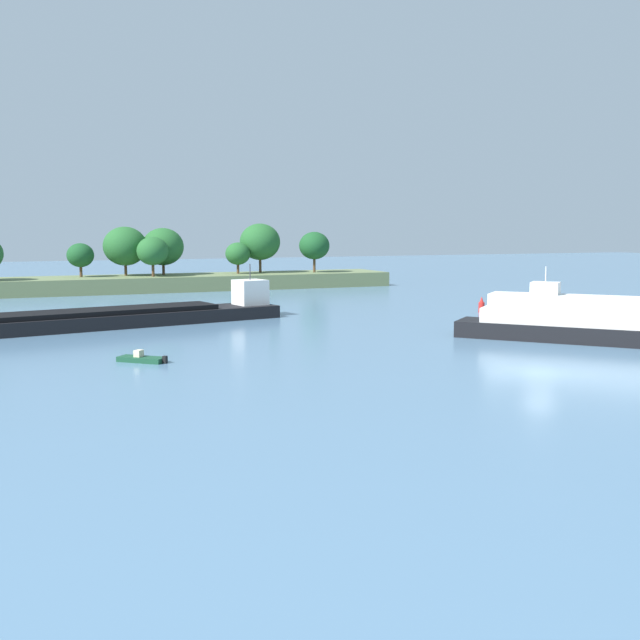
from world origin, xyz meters
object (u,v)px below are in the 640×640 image
object	(u,v)px
cargo_barge	(106,317)
white_riverboat	(573,321)
channel_buoy_red	(481,306)
fishing_skiff	(142,359)

from	to	relation	value
cargo_barge	white_riverboat	xyz separation A→B (m)	(36.96, -25.64, 0.79)
cargo_barge	channel_buoy_red	size ratio (longest dim) A/B	20.66
fishing_skiff	white_riverboat	bearing A→B (deg)	-6.18
cargo_barge	fishing_skiff	distance (m)	21.65
white_riverboat	fishing_skiff	world-z (taller)	white_riverboat
white_riverboat	fishing_skiff	size ratio (longest dim) A/B	5.02
fishing_skiff	channel_buoy_red	world-z (taller)	channel_buoy_red
cargo_barge	channel_buoy_red	bearing A→B (deg)	-4.57
fishing_skiff	channel_buoy_red	size ratio (longest dim) A/B	1.89
cargo_barge	fishing_skiff	bearing A→B (deg)	-89.87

